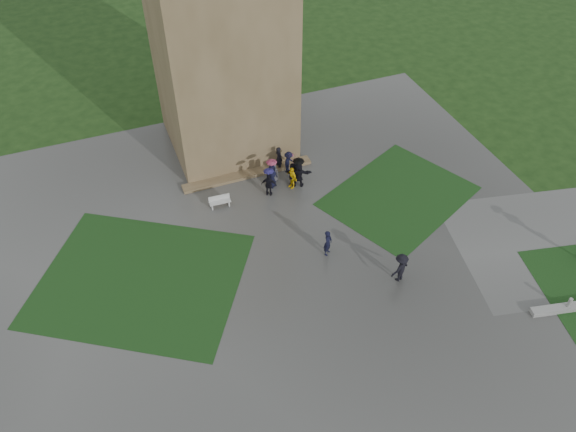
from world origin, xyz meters
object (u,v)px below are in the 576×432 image
object	(u,v)px
tower	(219,22)
bench	(220,201)
pedestrian_near	(400,268)
pedestrian_mid	(328,243)

from	to	relation	value
tower	bench	bearing A→B (deg)	-111.32
tower	pedestrian_near	world-z (taller)	tower
pedestrian_near	pedestrian_mid	bearing A→B (deg)	-67.01
tower	bench	xyz separation A→B (m)	(-2.62, -6.71, -8.57)
pedestrian_mid	pedestrian_near	bearing A→B (deg)	-92.87
bench	pedestrian_mid	bearing A→B (deg)	-50.23
pedestrian_near	bench	bearing A→B (deg)	-70.10
bench	pedestrian_mid	distance (m)	7.82
tower	pedestrian_mid	size ratio (longest dim) A/B	10.36
bench	pedestrian_mid	world-z (taller)	pedestrian_mid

